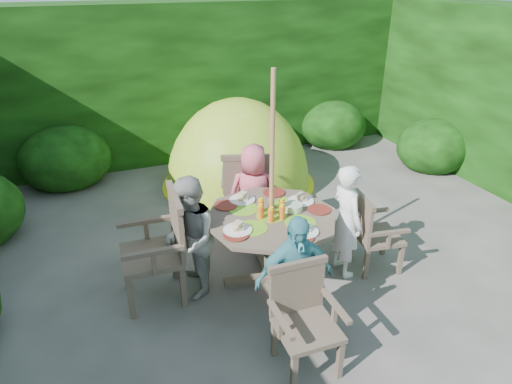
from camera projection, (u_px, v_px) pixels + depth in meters
name	position (u px, v px, depth m)	size (l,w,h in m)	color
ground	(296.00, 272.00, 4.93)	(60.00, 60.00, 0.00)	#4A4742
hedge_enclosure	(251.00, 125.00, 5.49)	(9.00, 9.00, 2.50)	black
patio_table	(271.00, 226.00, 4.52)	(1.53, 1.53, 0.93)	#493C2F
parasol_pole	(272.00, 186.00, 4.32)	(0.04, 0.04, 2.20)	#9A693D
garden_chair_right	(372.00, 231.00, 4.83)	(0.53, 0.57, 0.84)	#493C2F
garden_chair_left	(160.00, 247.00, 4.35)	(0.60, 0.66, 1.06)	#493C2F
garden_chair_back	(247.00, 190.00, 5.52)	(0.75, 0.71, 1.02)	#493C2F
garden_chair_front	(304.00, 316.00, 3.64)	(0.53, 0.47, 0.86)	#493C2F
child_right	(346.00, 221.00, 4.69)	(0.45, 0.29, 1.23)	white
child_left	(190.00, 238.00, 4.37)	(0.61, 0.47, 1.25)	#A8A7A2
child_back	(254.00, 195.00, 5.24)	(0.59, 0.39, 1.22)	#D7596C
child_front	(294.00, 279.00, 3.84)	(0.70, 0.29, 1.20)	teal
dome_tent	(239.00, 184.00, 6.93)	(2.28, 2.28, 2.61)	#9BB222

